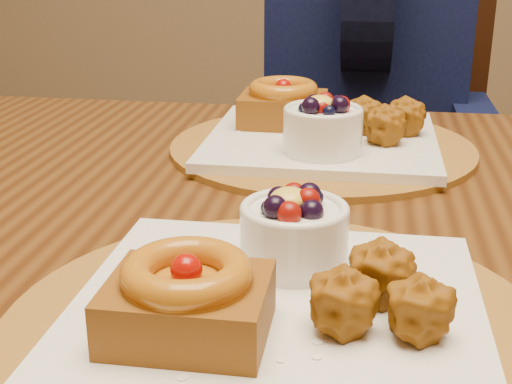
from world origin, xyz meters
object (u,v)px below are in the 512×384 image
at_px(place_setting_near, 273,302).
at_px(diner, 367,51).
at_px(dining_table, 304,286).
at_px(chair_far, 384,154).
at_px(place_setting_far, 320,132).

height_order(place_setting_near, diner, diner).
bearing_deg(dining_table, place_setting_near, -90.57).
bearing_deg(diner, dining_table, -112.42).
bearing_deg(place_setting_near, dining_table, 89.43).
relative_size(dining_table, chair_far, 1.61).
height_order(dining_table, place_setting_near, place_setting_near).
relative_size(place_setting_far, chair_far, 0.38).
height_order(place_setting_far, chair_far, chair_far).
bearing_deg(place_setting_far, place_setting_near, -89.91).
distance_m(place_setting_near, chair_far, 1.14).
bearing_deg(dining_table, chair_far, 83.84).
relative_size(dining_table, place_setting_far, 4.21).
height_order(place_setting_near, chair_far, chair_far).
xyz_separation_m(place_setting_near, diner, (0.05, 0.96, 0.02)).
xyz_separation_m(place_setting_far, diner, (0.05, 0.53, 0.02)).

